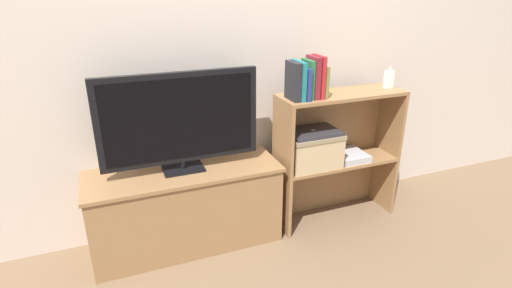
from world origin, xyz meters
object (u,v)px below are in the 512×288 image
at_px(book_charcoal, 293,81).
at_px(tv, 180,120).
at_px(book_maroon, 313,77).
at_px(book_crimson, 318,77).
at_px(storage_basket_left, 312,148).
at_px(book_olive, 322,81).
at_px(baby_monitor, 389,79).
at_px(book_navy, 303,83).
at_px(tv_stand, 186,207).
at_px(book_teal, 298,80).
at_px(book_forest, 308,79).
at_px(laptop, 313,132).
at_px(magazine_stack, 349,155).

bearing_deg(book_charcoal, tv, 172.72).
bearing_deg(book_maroon, book_crimson, 0.00).
bearing_deg(book_crimson, storage_basket_left, 112.72).
xyz_separation_m(tv, book_olive, (0.80, -0.08, 0.16)).
distance_m(book_charcoal, baby_monitor, 0.67).
bearing_deg(book_navy, tv_stand, 173.27).
relative_size(tv_stand, storage_basket_left, 3.28).
relative_size(book_charcoal, book_olive, 1.18).
distance_m(book_maroon, book_crimson, 0.03).
bearing_deg(book_crimson, book_teal, 180.00).
distance_m(tv_stand, baby_monitor, 1.44).
relative_size(book_forest, book_maroon, 0.93).
xyz_separation_m(book_maroon, laptop, (0.03, 0.01, -0.33)).
xyz_separation_m(tv_stand, book_maroon, (0.74, -0.08, 0.71)).
xyz_separation_m(tv, book_crimson, (0.77, -0.08, 0.18)).
bearing_deg(book_charcoal, magazine_stack, 2.28).
relative_size(tv_stand, book_teal, 5.03).
height_order(book_forest, baby_monitor, book_forest).
relative_size(book_crimson, storage_basket_left, 0.72).
height_order(book_crimson, laptop, book_crimson).
bearing_deg(book_olive, book_navy, -180.00).
height_order(baby_monitor, magazine_stack, baby_monitor).
height_order(tv_stand, tv, tv).
distance_m(tv, storage_basket_left, 0.81).
xyz_separation_m(tv, book_charcoal, (0.61, -0.08, 0.17)).
relative_size(tv, laptop, 2.80).
xyz_separation_m(book_maroon, magazine_stack, (0.30, 0.02, -0.53)).
bearing_deg(laptop, book_navy, -172.17).
relative_size(book_crimson, laptop, 0.77).
bearing_deg(book_olive, book_teal, 180.00).
height_order(tv, laptop, tv).
distance_m(book_teal, laptop, 0.34).
bearing_deg(storage_basket_left, book_olive, -20.53).
relative_size(book_olive, laptop, 0.59).
xyz_separation_m(book_teal, book_crimson, (0.12, 0.00, 0.01)).
bearing_deg(tv_stand, book_teal, -7.05).
bearing_deg(book_teal, laptop, 5.80).
bearing_deg(baby_monitor, tv_stand, 177.63).
xyz_separation_m(book_crimson, book_olive, (0.03, 0.00, -0.03)).
xyz_separation_m(book_charcoal, book_olive, (0.18, 0.00, -0.02)).
bearing_deg(baby_monitor, book_teal, -177.57).
distance_m(book_forest, baby_monitor, 0.58).
height_order(tv, magazine_stack, tv).
xyz_separation_m(tv_stand, book_navy, (0.68, -0.08, 0.68)).
bearing_deg(laptop, book_charcoal, -175.48).
distance_m(book_teal, book_forest, 0.06).
relative_size(book_charcoal, book_navy, 1.19).
bearing_deg(book_forest, baby_monitor, 2.67).
bearing_deg(book_maroon, baby_monitor, 2.83).
bearing_deg(storage_basket_left, book_teal, -174.20).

